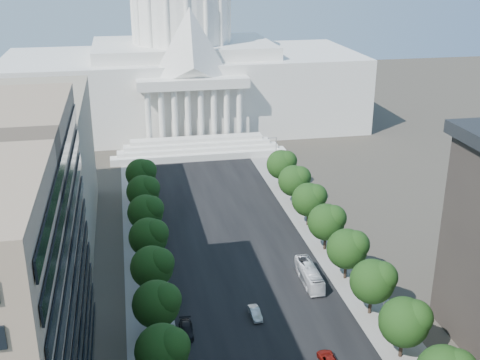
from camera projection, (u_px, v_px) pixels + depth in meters
road_asphalt at (234, 244)px, 127.14m from camera, size 30.00×260.00×0.01m
sidewalk_left at (144, 252)px, 123.73m from camera, size 8.00×260.00×0.02m
sidewalk_right at (320, 236)px, 130.54m from camera, size 8.00×260.00×0.02m
capitol at (184, 69)px, 206.97m from camera, size 120.00×56.00×73.00m
tree_l_d at (164, 350)px, 82.98m from camera, size 7.79×7.60×9.97m
tree_l_e at (158, 303)px, 93.98m from camera, size 7.79×7.60×9.97m
tree_l_f at (154, 266)px, 104.98m from camera, size 7.79×7.60×9.97m
tree_l_g at (150, 236)px, 115.98m from camera, size 7.79×7.60×9.97m
tree_l_h at (147, 211)px, 126.98m from camera, size 7.79×7.60×9.97m
tree_l_i at (144, 191)px, 137.98m from camera, size 7.79×7.60×9.97m
tree_l_j at (142, 173)px, 148.98m from camera, size 7.79×7.60×9.97m
tree_r_d at (407, 321)px, 89.44m from camera, size 7.79×7.60×9.97m
tree_r_e at (375, 280)px, 100.44m from camera, size 7.79×7.60×9.97m
tree_r_f at (349, 248)px, 111.44m from camera, size 7.79×7.60×9.97m
tree_r_g at (328, 221)px, 122.44m from camera, size 7.79×7.60×9.97m
tree_r_h at (310, 199)px, 133.44m from camera, size 7.79×7.60×9.97m
tree_r_i at (295, 180)px, 144.44m from camera, size 7.79×7.60×9.97m
tree_r_j at (283, 164)px, 155.44m from camera, size 7.79×7.60×9.97m
streetlight_c at (383, 282)px, 101.13m from camera, size 2.61×0.44×9.00m
streetlight_d at (333, 221)px, 124.04m from camera, size 2.61×0.44×9.00m
streetlight_e at (299, 179)px, 146.96m from camera, size 2.61×0.44×9.00m
streetlight_f at (274, 148)px, 169.88m from camera, size 2.61×0.44×9.00m
car_silver at (255, 313)px, 101.41m from camera, size 1.81×4.68×1.52m
car_red at (328, 359)px, 90.07m from camera, size 2.62×5.16×1.40m
car_dark_b at (186, 330)px, 96.86m from camera, size 2.53×5.65×1.61m
city_bus at (309, 275)px, 111.71m from camera, size 2.92×11.62×3.22m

